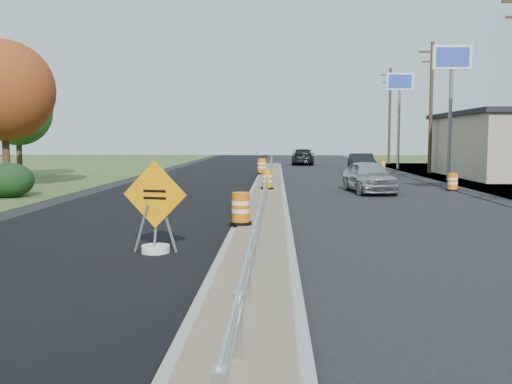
{
  "coord_description": "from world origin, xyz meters",
  "views": [
    {
      "loc": [
        0.39,
        -17.79,
        2.52
      ],
      "look_at": [
        -0.15,
        -2.66,
        1.1
      ],
      "focal_mm": 40.0,
      "sensor_mm": 36.0,
      "label": 1
    }
  ],
  "objects_px": {
    "barrel_median_mid": "(267,180)",
    "barrel_shoulder_far": "(383,164)",
    "barrel_shoulder_near": "(453,182)",
    "caution_sign": "(155,230)",
    "car_dark_far": "(303,157)",
    "barrel_median_near": "(241,209)",
    "barrel_median_far": "(262,167)",
    "car_silver": "(369,176)",
    "car_dark_mid": "(362,164)"
  },
  "relations": [
    {
      "from": "barrel_shoulder_near",
      "to": "car_dark_far",
      "type": "relative_size",
      "value": 0.16
    },
    {
      "from": "car_dark_mid",
      "to": "car_silver",
      "type": "bearing_deg",
      "value": -97.13
    },
    {
      "from": "barrel_shoulder_far",
      "to": "barrel_median_mid",
      "type": "bearing_deg",
      "value": -113.01
    },
    {
      "from": "barrel_shoulder_far",
      "to": "car_dark_mid",
      "type": "height_order",
      "value": "car_dark_mid"
    },
    {
      "from": "car_dark_far",
      "to": "caution_sign",
      "type": "bearing_deg",
      "value": 86.12
    },
    {
      "from": "barrel_median_far",
      "to": "car_silver",
      "type": "relative_size",
      "value": 0.23
    },
    {
      "from": "barrel_median_near",
      "to": "caution_sign",
      "type": "bearing_deg",
      "value": -121.89
    },
    {
      "from": "barrel_median_far",
      "to": "caution_sign",
      "type": "bearing_deg",
      "value": -93.97
    },
    {
      "from": "car_dark_far",
      "to": "car_silver",
      "type": "bearing_deg",
      "value": 96.6
    },
    {
      "from": "barrel_shoulder_near",
      "to": "barrel_shoulder_far",
      "type": "xyz_separation_m",
      "value": [
        0.25,
        19.66,
        -0.02
      ]
    },
    {
      "from": "car_dark_far",
      "to": "car_dark_mid",
      "type": "bearing_deg",
      "value": 107.48
    },
    {
      "from": "car_dark_far",
      "to": "barrel_shoulder_near",
      "type": "bearing_deg",
      "value": 105.38
    },
    {
      "from": "barrel_median_far",
      "to": "car_dark_far",
      "type": "xyz_separation_m",
      "value": [
        3.51,
        18.26,
        0.06
      ]
    },
    {
      "from": "barrel_shoulder_far",
      "to": "caution_sign",
      "type": "bearing_deg",
      "value": -108.03
    },
    {
      "from": "car_silver",
      "to": "caution_sign",
      "type": "bearing_deg",
      "value": -122.04
    },
    {
      "from": "barrel_shoulder_far",
      "to": "car_silver",
      "type": "distance_m",
      "value": 21.25
    },
    {
      "from": "barrel_median_far",
      "to": "car_silver",
      "type": "height_order",
      "value": "car_silver"
    },
    {
      "from": "barrel_shoulder_far",
      "to": "car_dark_far",
      "type": "height_order",
      "value": "car_dark_far"
    },
    {
      "from": "barrel_median_mid",
      "to": "car_silver",
      "type": "xyz_separation_m",
      "value": [
        4.75,
        0.93,
        0.11
      ]
    },
    {
      "from": "barrel_shoulder_near",
      "to": "car_dark_far",
      "type": "xyz_separation_m",
      "value": [
        -6.0,
        27.43,
        0.36
      ]
    },
    {
      "from": "caution_sign",
      "to": "car_dark_mid",
      "type": "distance_m",
      "value": 30.33
    },
    {
      "from": "barrel_median_mid",
      "to": "car_dark_mid",
      "type": "height_order",
      "value": "car_dark_mid"
    },
    {
      "from": "caution_sign",
      "to": "barrel_median_near",
      "type": "distance_m",
      "value": 3.25
    },
    {
      "from": "car_dark_mid",
      "to": "barrel_shoulder_far",
      "type": "bearing_deg",
      "value": 66.88
    },
    {
      "from": "barrel_median_mid",
      "to": "caution_sign",
      "type": "bearing_deg",
      "value": -99.43
    },
    {
      "from": "barrel_median_mid",
      "to": "car_silver",
      "type": "bearing_deg",
      "value": 11.1
    },
    {
      "from": "barrel_median_near",
      "to": "car_silver",
      "type": "height_order",
      "value": "car_silver"
    },
    {
      "from": "caution_sign",
      "to": "barrel_median_far",
      "type": "distance_m",
      "value": 24.78
    },
    {
      "from": "barrel_median_near",
      "to": "barrel_median_far",
      "type": "distance_m",
      "value": 21.97
    },
    {
      "from": "barrel_median_far",
      "to": "barrel_shoulder_near",
      "type": "xyz_separation_m",
      "value": [
        9.5,
        -9.16,
        -0.3
      ]
    },
    {
      "from": "barrel_shoulder_near",
      "to": "car_dark_far",
      "type": "distance_m",
      "value": 28.08
    },
    {
      "from": "barrel_median_mid",
      "to": "car_silver",
      "type": "distance_m",
      "value": 4.84
    },
    {
      "from": "barrel_median_near",
      "to": "car_silver",
      "type": "bearing_deg",
      "value": 65.71
    },
    {
      "from": "caution_sign",
      "to": "barrel_median_mid",
      "type": "relative_size",
      "value": 2.37
    },
    {
      "from": "barrel_median_mid",
      "to": "car_dark_far",
      "type": "relative_size",
      "value": 0.16
    },
    {
      "from": "caution_sign",
      "to": "barrel_shoulder_near",
      "type": "relative_size",
      "value": 2.41
    },
    {
      "from": "caution_sign",
      "to": "barrel_median_mid",
      "type": "distance_m",
      "value": 13.71
    },
    {
      "from": "barrel_shoulder_near",
      "to": "caution_sign",
      "type": "bearing_deg",
      "value": -125.78
    },
    {
      "from": "caution_sign",
      "to": "barrel_median_far",
      "type": "bearing_deg",
      "value": 98.64
    },
    {
      "from": "caution_sign",
      "to": "car_dark_mid",
      "type": "bearing_deg",
      "value": 85.7
    },
    {
      "from": "barrel_median_mid",
      "to": "barrel_shoulder_far",
      "type": "height_order",
      "value": "barrel_median_mid"
    },
    {
      "from": "barrel_shoulder_near",
      "to": "barrel_median_near",
      "type": "bearing_deg",
      "value": -126.58
    },
    {
      "from": "car_silver",
      "to": "car_dark_far",
      "type": "relative_size",
      "value": 0.84
    },
    {
      "from": "barrel_shoulder_far",
      "to": "car_dark_far",
      "type": "distance_m",
      "value": 9.97
    },
    {
      "from": "barrel_median_near",
      "to": "car_dark_far",
      "type": "bearing_deg",
      "value": 85.02
    },
    {
      "from": "barrel_median_far",
      "to": "barrel_shoulder_near",
      "type": "bearing_deg",
      "value": -43.96
    },
    {
      "from": "barrel_median_far",
      "to": "car_dark_mid",
      "type": "xyz_separation_m",
      "value": [
        7.1,
        4.3,
        0.02
      ]
    },
    {
      "from": "caution_sign",
      "to": "car_dark_far",
      "type": "bearing_deg",
      "value": 95.68
    },
    {
      "from": "barrel_shoulder_far",
      "to": "car_silver",
      "type": "relative_size",
      "value": 0.18
    },
    {
      "from": "barrel_median_mid",
      "to": "barrel_shoulder_near",
      "type": "xyz_separation_m",
      "value": [
        8.97,
        2.04,
        -0.24
      ]
    }
  ]
}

